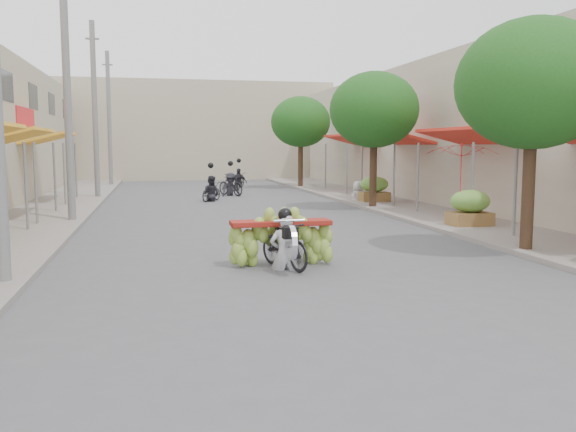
# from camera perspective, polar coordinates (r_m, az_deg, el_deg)

# --- Properties ---
(ground) EXTENTS (120.00, 120.00, 0.00)m
(ground) POSITION_cam_1_polar(r_m,az_deg,el_deg) (8.99, 6.35, -9.22)
(ground) COLOR #525257
(ground) RESTS_ON ground
(sidewalk_left) EXTENTS (4.00, 60.00, 0.12)m
(sidewalk_left) POSITION_cam_1_polar(r_m,az_deg,el_deg) (23.69, -22.47, 0.32)
(sidewalk_left) COLOR gray
(sidewalk_left) RESTS_ON ground
(sidewalk_right) EXTENTS (4.00, 60.00, 0.12)m
(sidewalk_right) POSITION_cam_1_polar(r_m,az_deg,el_deg) (25.29, 10.54, 1.08)
(sidewalk_right) COLOR gray
(sidewalk_right) RESTS_ON ground
(shophouse_row_right) EXTENTS (9.77, 40.00, 6.00)m
(shophouse_row_right) POSITION_cam_1_polar(r_m,az_deg,el_deg) (26.67, 21.55, 7.34)
(shophouse_row_right) COLOR #B6AA97
(shophouse_row_right) RESTS_ON ground
(far_building) EXTENTS (20.00, 6.00, 7.00)m
(far_building) POSITION_cam_1_polar(r_m,az_deg,el_deg) (46.29, -8.92, 7.83)
(far_building) COLOR #B4A78E
(far_building) RESTS_ON ground
(utility_pole_mid) EXTENTS (0.60, 0.24, 8.00)m
(utility_pole_mid) POSITION_cam_1_polar(r_m,az_deg,el_deg) (20.42, -19.96, 10.66)
(utility_pole_mid) COLOR slate
(utility_pole_mid) RESTS_ON ground
(utility_pole_far) EXTENTS (0.60, 0.24, 8.00)m
(utility_pole_far) POSITION_cam_1_polar(r_m,az_deg,el_deg) (29.35, -17.63, 9.39)
(utility_pole_far) COLOR slate
(utility_pole_far) RESTS_ON ground
(utility_pole_back) EXTENTS (0.60, 0.24, 8.00)m
(utility_pole_back) POSITION_cam_1_polar(r_m,az_deg,el_deg) (38.31, -16.39, 8.71)
(utility_pole_back) COLOR slate
(utility_pole_back) RESTS_ON ground
(street_tree_near) EXTENTS (3.40, 3.40, 5.25)m
(street_tree_near) POSITION_cam_1_polar(r_m,az_deg,el_deg) (14.75, 21.95, 11.34)
(street_tree_near) COLOR #3A2719
(street_tree_near) RESTS_ON ground
(street_tree_mid) EXTENTS (3.40, 3.40, 5.25)m
(street_tree_mid) POSITION_cam_1_polar(r_m,az_deg,el_deg) (23.69, 8.06, 9.78)
(street_tree_mid) COLOR #3A2719
(street_tree_mid) RESTS_ON ground
(street_tree_far) EXTENTS (3.40, 3.40, 5.25)m
(street_tree_far) POSITION_cam_1_polar(r_m,az_deg,el_deg) (35.18, 1.18, 8.78)
(street_tree_far) COLOR #3A2719
(street_tree_far) RESTS_ON ground
(produce_crate_mid) EXTENTS (1.20, 0.88, 1.16)m
(produce_crate_mid) POSITION_cam_1_polar(r_m,az_deg,el_deg) (18.60, 16.67, 0.99)
(produce_crate_mid) COLOR olive
(produce_crate_mid) RESTS_ON ground
(produce_crate_far) EXTENTS (1.20, 0.88, 1.16)m
(produce_crate_far) POSITION_cam_1_polar(r_m,az_deg,el_deg) (25.87, 8.08, 2.70)
(produce_crate_far) COLOR olive
(produce_crate_far) RESTS_ON ground
(banana_motorbike) EXTENTS (2.20, 1.84, 2.05)m
(banana_motorbike) POSITION_cam_1_polar(r_m,az_deg,el_deg) (12.24, -0.49, -1.65)
(banana_motorbike) COLOR black
(banana_motorbike) RESTS_ON ground
(market_umbrella) EXTENTS (2.82, 2.82, 1.95)m
(market_umbrella) POSITION_cam_1_polar(r_m,az_deg,el_deg) (18.91, 15.98, 6.75)
(market_umbrella) COLOR red
(market_umbrella) RESTS_ON ground
(pedestrian) EXTENTS (0.91, 0.81, 1.59)m
(pedestrian) POSITION_cam_1_polar(r_m,az_deg,el_deg) (26.65, 6.58, 3.27)
(pedestrian) COLOR silver
(pedestrian) RESTS_ON ground
(bg_motorbike_a) EXTENTS (1.28, 1.55, 1.95)m
(bg_motorbike_a) POSITION_cam_1_polar(r_m,az_deg,el_deg) (27.08, -7.22, 3.00)
(bg_motorbike_a) COLOR black
(bg_motorbike_a) RESTS_ON ground
(bg_motorbike_b) EXTENTS (1.41, 1.81, 1.95)m
(bg_motorbike_b) POSITION_cam_1_polar(r_m,az_deg,el_deg) (29.88, -5.39, 3.48)
(bg_motorbike_b) COLOR black
(bg_motorbike_b) RESTS_ON ground
(bg_motorbike_c) EXTENTS (1.18, 1.63, 1.95)m
(bg_motorbike_c) POSITION_cam_1_polar(r_m,az_deg,el_deg) (35.66, -4.61, 3.96)
(bg_motorbike_c) COLOR black
(bg_motorbike_c) RESTS_ON ground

